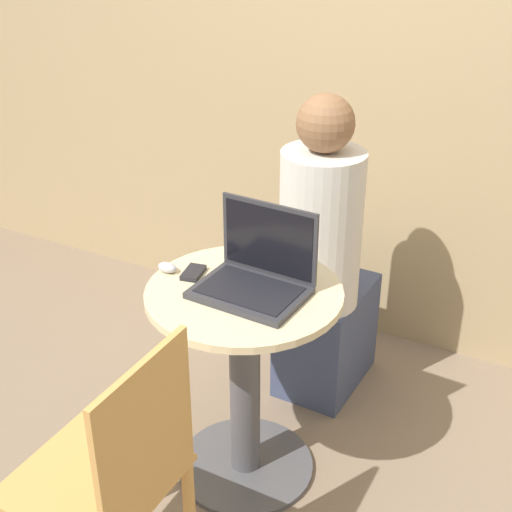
{
  "coord_description": "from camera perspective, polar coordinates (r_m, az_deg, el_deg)",
  "views": [
    {
      "loc": [
        0.93,
        -1.67,
        1.86
      ],
      "look_at": [
        0.02,
        0.05,
        0.84
      ],
      "focal_mm": 50.0,
      "sensor_mm": 36.0,
      "label": 1
    }
  ],
  "objects": [
    {
      "name": "person_seated",
      "position": [
        2.73,
        5.43,
        -1.53
      ],
      "size": [
        0.3,
        0.47,
        1.24
      ],
      "color": "#3D4766",
      "rests_on": "ground_plane"
    },
    {
      "name": "laptop",
      "position": [
        2.19,
        0.03,
        -1.42
      ],
      "size": [
        0.34,
        0.26,
        0.26
      ],
      "color": "#2D2D33",
      "rests_on": "round_table"
    },
    {
      "name": "cell_phone",
      "position": [
        2.3,
        -5.04,
        -1.33
      ],
      "size": [
        0.07,
        0.11,
        0.02
      ],
      "color": "black",
      "rests_on": "round_table"
    },
    {
      "name": "round_table",
      "position": [
        2.37,
        -0.91,
        -8.71
      ],
      "size": [
        0.62,
        0.62,
        0.74
      ],
      "color": "#4C4C51",
      "rests_on": "ground_plane"
    },
    {
      "name": "back_wall",
      "position": [
        2.95,
        9.56,
        16.48
      ],
      "size": [
        7.0,
        0.05,
        2.6
      ],
      "color": "tan",
      "rests_on": "ground_plane"
    },
    {
      "name": "chair_empty",
      "position": [
        2.0,
        -11.33,
        -17.36
      ],
      "size": [
        0.4,
        0.4,
        0.88
      ],
      "color": "tan",
      "rests_on": "ground_plane"
    },
    {
      "name": "ground_plane",
      "position": [
        2.66,
        -0.83,
        -16.51
      ],
      "size": [
        12.0,
        12.0,
        0.0
      ],
      "primitive_type": "plane",
      "color": "#7F6B56"
    },
    {
      "name": "computer_mouse",
      "position": [
        2.32,
        -7.11,
        -0.92
      ],
      "size": [
        0.07,
        0.04,
        0.03
      ],
      "color": "#B2B2B7",
      "rests_on": "round_table"
    }
  ]
}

